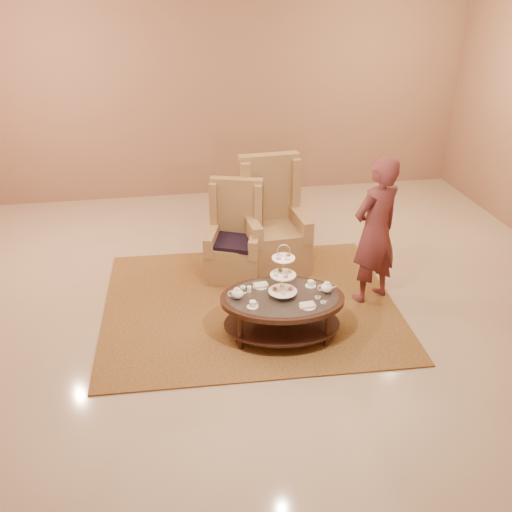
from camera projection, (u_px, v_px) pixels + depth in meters
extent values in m
plane|color=tan|center=(266.00, 320.00, 6.24)|extent=(8.00, 8.00, 0.00)
cube|color=beige|center=(266.00, 320.00, 6.24)|extent=(8.00, 8.00, 0.02)
cube|color=#9C6E55|center=(220.00, 87.00, 8.95)|extent=(8.00, 0.04, 3.50)
cube|color=olive|center=(250.00, 304.00, 6.51)|extent=(3.38, 2.86, 0.02)
cylinder|color=black|center=(240.00, 332.00, 5.67)|extent=(0.06, 0.06, 0.42)
cylinder|color=black|center=(327.00, 330.00, 5.70)|extent=(0.06, 0.06, 0.42)
cylinder|color=black|center=(239.00, 308.00, 6.07)|extent=(0.06, 0.06, 0.42)
cylinder|color=black|center=(320.00, 305.00, 6.11)|extent=(0.06, 0.06, 0.42)
cylinder|color=white|center=(283.00, 274.00, 5.65)|extent=(0.01, 0.01, 0.52)
torus|color=white|center=(284.00, 250.00, 5.53)|extent=(0.13, 0.02, 0.13)
cylinder|color=white|center=(283.00, 291.00, 5.74)|extent=(0.32, 0.32, 0.01)
cylinder|color=white|center=(283.00, 275.00, 5.65)|extent=(0.29, 0.29, 0.01)
cylinder|color=white|center=(283.00, 258.00, 5.57)|extent=(0.25, 0.25, 0.01)
cylinder|color=#C16364|center=(291.00, 289.00, 5.73)|extent=(0.05, 0.05, 0.03)
cylinder|color=#E0BD70|center=(282.00, 285.00, 5.80)|extent=(0.05, 0.05, 0.03)
cylinder|color=brown|center=(275.00, 289.00, 5.73)|extent=(0.05, 0.05, 0.03)
cylinder|color=beige|center=(283.00, 293.00, 5.66)|extent=(0.05, 0.05, 0.03)
ellipsoid|color=#E0BD70|center=(290.00, 272.00, 5.67)|extent=(0.05, 0.05, 0.03)
ellipsoid|color=brown|center=(280.00, 270.00, 5.70)|extent=(0.05, 0.05, 0.03)
ellipsoid|color=beige|center=(276.00, 274.00, 5.62)|extent=(0.05, 0.05, 0.03)
ellipsoid|color=#C16364|center=(286.00, 276.00, 5.58)|extent=(0.05, 0.05, 0.03)
cube|color=brown|center=(288.00, 255.00, 5.60)|extent=(0.05, 0.04, 0.02)
cube|color=beige|center=(279.00, 254.00, 5.61)|extent=(0.05, 0.04, 0.02)
cube|color=#C16364|center=(278.00, 258.00, 5.53)|extent=(0.05, 0.04, 0.02)
cube|color=#E0BD70|center=(288.00, 259.00, 5.52)|extent=(0.05, 0.04, 0.02)
ellipsoid|color=white|center=(237.00, 294.00, 5.70)|extent=(0.14, 0.14, 0.10)
cylinder|color=white|center=(237.00, 289.00, 5.68)|extent=(0.06, 0.06, 0.01)
sphere|color=white|center=(237.00, 288.00, 5.67)|extent=(0.02, 0.02, 0.02)
cone|color=white|center=(245.00, 293.00, 5.70)|extent=(0.08, 0.03, 0.05)
torus|color=white|center=(231.00, 294.00, 5.70)|extent=(0.07, 0.02, 0.07)
ellipsoid|color=white|center=(327.00, 288.00, 5.81)|extent=(0.14, 0.14, 0.10)
cylinder|color=white|center=(327.00, 283.00, 5.78)|extent=(0.06, 0.06, 0.01)
sphere|color=white|center=(327.00, 282.00, 5.78)|extent=(0.02, 0.02, 0.02)
cone|color=white|center=(334.00, 287.00, 5.81)|extent=(0.08, 0.03, 0.05)
torus|color=white|center=(321.00, 288.00, 5.80)|extent=(0.07, 0.02, 0.07)
cylinder|color=white|center=(253.00, 307.00, 5.59)|extent=(0.13, 0.13, 0.01)
cylinder|color=white|center=(253.00, 304.00, 5.57)|extent=(0.07, 0.07, 0.06)
torus|color=white|center=(257.00, 304.00, 5.57)|extent=(0.04, 0.01, 0.04)
cylinder|color=white|center=(311.00, 286.00, 5.95)|extent=(0.13, 0.13, 0.01)
cylinder|color=white|center=(311.00, 283.00, 5.93)|extent=(0.07, 0.07, 0.06)
torus|color=white|center=(314.00, 283.00, 5.93)|extent=(0.04, 0.01, 0.04)
cylinder|color=white|center=(261.00, 286.00, 5.94)|extent=(0.18, 0.18, 0.01)
cube|color=beige|center=(261.00, 285.00, 5.93)|extent=(0.15, 0.12, 0.02)
cylinder|color=white|center=(308.00, 306.00, 5.59)|extent=(0.18, 0.18, 0.01)
cube|color=beige|center=(308.00, 305.00, 5.58)|extent=(0.15, 0.12, 0.02)
cylinder|color=white|center=(249.00, 289.00, 5.83)|extent=(0.05, 0.05, 0.06)
cylinder|color=white|center=(323.00, 302.00, 5.65)|extent=(0.06, 0.06, 0.01)
cylinder|color=#C16364|center=(323.00, 301.00, 5.65)|extent=(0.05, 0.05, 0.01)
cylinder|color=white|center=(318.00, 297.00, 5.73)|extent=(0.06, 0.06, 0.01)
cylinder|color=brown|center=(318.00, 296.00, 5.73)|extent=(0.05, 0.05, 0.01)
cylinder|color=white|center=(243.00, 287.00, 5.91)|extent=(0.06, 0.06, 0.01)
cylinder|color=beige|center=(243.00, 286.00, 5.91)|extent=(0.05, 0.05, 0.01)
cube|color=#A37B4C|center=(235.00, 262.00, 7.04)|extent=(0.79, 0.79, 0.38)
cube|color=#A37B4C|center=(234.00, 246.00, 6.89)|extent=(0.67, 0.67, 0.09)
cube|color=#A37B4C|center=(237.00, 224.00, 7.09)|extent=(0.65, 0.30, 1.19)
cube|color=#A37B4C|center=(214.00, 203.00, 6.96)|extent=(0.14, 0.22, 0.55)
cube|color=#A37B4C|center=(259.00, 205.00, 6.90)|extent=(0.14, 0.22, 0.55)
cube|color=#A37B4C|center=(212.00, 240.00, 6.88)|extent=(0.27, 0.58, 0.24)
cube|color=#A37B4C|center=(255.00, 242.00, 6.83)|extent=(0.27, 0.58, 0.24)
cube|color=black|center=(233.00, 243.00, 6.84)|extent=(0.64, 0.62, 0.05)
cube|color=#A37B4C|center=(274.00, 251.00, 7.23)|extent=(0.81, 0.81, 0.45)
cube|color=#A37B4C|center=(276.00, 233.00, 7.06)|extent=(0.69, 0.69, 0.11)
cube|color=#A37B4C|center=(268.00, 207.00, 7.29)|extent=(0.76, 0.21, 1.40)
cube|color=#A37B4C|center=(244.00, 187.00, 7.03)|extent=(0.12, 0.24, 0.65)
cube|color=#A37B4C|center=(294.00, 182.00, 7.17)|extent=(0.12, 0.24, 0.65)
cube|color=#A37B4C|center=(251.00, 229.00, 6.95)|extent=(0.18, 0.69, 0.28)
cube|color=#A37B4C|center=(300.00, 224.00, 7.09)|extent=(0.18, 0.69, 0.28)
imported|color=brown|center=(375.00, 231.00, 6.25)|extent=(0.74, 0.63, 1.71)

